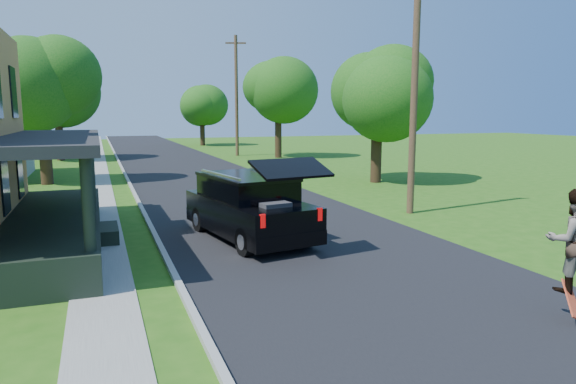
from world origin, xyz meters
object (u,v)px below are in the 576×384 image
object	(u,v)px
utility_pole_near	(414,87)
tree_right_near	(377,87)
skateboarder	(572,241)
black_suv	(249,207)

from	to	relation	value
utility_pole_near	tree_right_near	bearing A→B (deg)	69.51
tree_right_near	skateboarder	bearing A→B (deg)	-109.08
tree_right_near	utility_pole_near	distance (m)	8.87
black_suv	skateboarder	xyz separation A→B (m)	(3.90, -7.77, 0.45)
black_suv	utility_pole_near	world-z (taller)	utility_pole_near
black_suv	utility_pole_near	bearing A→B (deg)	4.49
black_suv	utility_pole_near	distance (m)	7.96
skateboarder	tree_right_near	distance (m)	19.16
skateboarder	utility_pole_near	bearing A→B (deg)	-82.54
black_suv	tree_right_near	distance (m)	14.76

